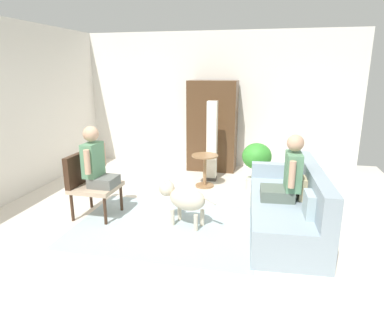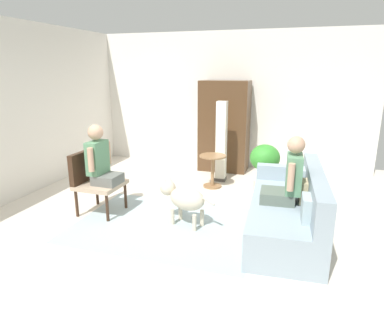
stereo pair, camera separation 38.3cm
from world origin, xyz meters
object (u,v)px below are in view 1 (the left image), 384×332
object	(u,v)px
person_on_armchair	(96,162)
column_lamp	(212,142)
couch	(289,208)
person_on_couch	(288,175)
round_end_table	(205,168)
potted_plant	(257,161)
armoire_cabinet	(213,126)
armchair	(88,180)
dog	(184,198)

from	to	relation	value
person_on_armchair	column_lamp	size ratio (longest dim) A/B	0.57
couch	person_on_armchair	world-z (taller)	person_on_armchair
person_on_couch	round_end_table	distance (m)	2.07
potted_plant	armoire_cabinet	size ratio (longest dim) A/B	0.46
couch	column_lamp	size ratio (longest dim) A/B	1.40
person_on_couch	potted_plant	xyz separation A→B (m)	(-0.44, 1.51, -0.24)
person_on_armchair	person_on_couch	bearing A→B (deg)	2.08
armchair	column_lamp	distance (m)	2.49
armchair	round_end_table	xyz separation A→B (m)	(1.39, 1.61, -0.18)
dog	column_lamp	bearing A→B (deg)	89.02
armchair	armoire_cabinet	bearing A→B (deg)	64.47
potted_plant	column_lamp	world-z (taller)	column_lamp
couch	column_lamp	xyz separation A→B (m)	(-1.34, 1.89, 0.43)
round_end_table	potted_plant	bearing A→B (deg)	-0.08
dog	potted_plant	xyz separation A→B (m)	(0.89, 1.63, 0.13)
round_end_table	dog	world-z (taller)	dog
dog	couch	bearing A→B (deg)	6.44
person_on_couch	person_on_armchair	bearing A→B (deg)	-177.92
couch	round_end_table	size ratio (longest dim) A/B	3.57
armchair	potted_plant	xyz separation A→B (m)	(2.30, 1.60, -0.01)
armchair	armoire_cabinet	world-z (taller)	armoire_cabinet
armchair	round_end_table	distance (m)	2.13
armchair	column_lamp	bearing A→B (deg)	54.36
person_on_couch	column_lamp	bearing A→B (deg)	123.86
person_on_couch	dog	distance (m)	1.38
round_end_table	armoire_cabinet	xyz separation A→B (m)	(-0.06, 1.18, 0.56)
couch	column_lamp	distance (m)	2.36
person_on_armchair	potted_plant	world-z (taller)	person_on_armchair
person_on_armchair	column_lamp	world-z (taller)	column_lamp
round_end_table	column_lamp	distance (m)	0.57
dog	person_on_couch	bearing A→B (deg)	5.15
column_lamp	armoire_cabinet	bearing A→B (deg)	98.74
couch	armchair	distance (m)	2.80
armchair	round_end_table	world-z (taller)	armchair
armoire_cabinet	column_lamp	bearing A→B (deg)	-81.26
round_end_table	column_lamp	bearing A→B (deg)	82.49
couch	person_on_armchair	size ratio (longest dim) A/B	2.47
couch	person_on_couch	xyz separation A→B (m)	(-0.05, -0.04, 0.46)
column_lamp	armoire_cabinet	size ratio (longest dim) A/B	0.82
armchair	person_on_armchair	bearing A→B (deg)	-1.41
armchair	person_on_couch	size ratio (longest dim) A/B	1.08
couch	dog	size ratio (longest dim) A/B	2.51
dog	armchair	bearing A→B (deg)	178.81
person_on_armchair	armoire_cabinet	distance (m)	3.03
armchair	person_on_couch	bearing A→B (deg)	1.89
person_on_armchair	armoire_cabinet	xyz separation A→B (m)	(1.18, 2.79, 0.11)
couch	armchair	world-z (taller)	armchair
person_on_couch	round_end_table	world-z (taller)	person_on_couch
person_on_armchair	column_lamp	xyz separation A→B (m)	(1.30, 2.02, -0.07)
armchair	column_lamp	xyz separation A→B (m)	(1.45, 2.02, 0.21)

